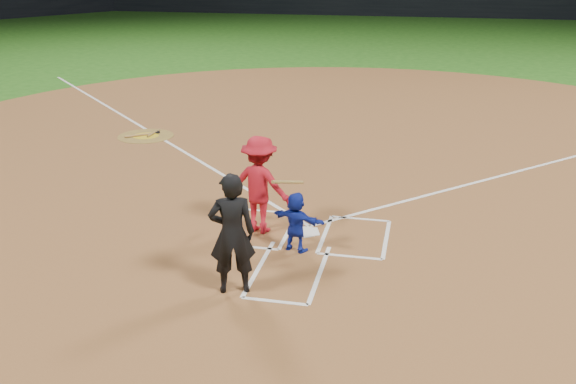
% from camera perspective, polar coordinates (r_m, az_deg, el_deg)
% --- Properties ---
extents(ground, '(120.00, 120.00, 0.00)m').
position_cam_1_polar(ground, '(12.95, 1.68, -3.64)').
color(ground, '#225A16').
rests_on(ground, ground).
extents(home_plate_dirt, '(28.00, 28.00, 0.01)m').
position_cam_1_polar(home_plate_dirt, '(18.52, 5.12, 3.84)').
color(home_plate_dirt, brown).
rests_on(home_plate_dirt, ground).
extents(home_plate, '(0.60, 0.60, 0.02)m').
position_cam_1_polar(home_plate, '(12.94, 1.68, -3.56)').
color(home_plate, white).
rests_on(home_plate, home_plate_dirt).
extents(on_deck_circle, '(1.70, 1.70, 0.01)m').
position_cam_1_polar(on_deck_circle, '(20.21, -12.53, 4.88)').
color(on_deck_circle, brown).
rests_on(on_deck_circle, home_plate_dirt).
extents(on_deck_logo, '(0.80, 0.80, 0.00)m').
position_cam_1_polar(on_deck_logo, '(20.21, -12.53, 4.90)').
color(on_deck_logo, gold).
rests_on(on_deck_logo, on_deck_circle).
extents(on_deck_bat_a, '(0.09, 0.84, 0.06)m').
position_cam_1_polar(on_deck_bat_a, '(20.36, -11.87, 5.15)').
color(on_deck_bat_a, olive).
rests_on(on_deck_bat_a, on_deck_circle).
extents(on_deck_bat_b, '(0.70, 0.58, 0.06)m').
position_cam_1_polar(on_deck_bat_b, '(20.20, -13.17, 4.93)').
color(on_deck_bat_b, olive).
rests_on(on_deck_bat_b, on_deck_circle).
extents(bat_weight_donut, '(0.19, 0.19, 0.05)m').
position_cam_1_polar(bat_weight_donut, '(20.47, -11.57, 5.24)').
color(bat_weight_donut, black).
rests_on(bat_weight_donut, on_deck_circle).
extents(catcher, '(1.13, 0.66, 1.16)m').
position_cam_1_polar(catcher, '(11.95, 0.72, -2.67)').
color(catcher, '#1427A8').
rests_on(catcher, home_plate_dirt).
extents(umpire, '(0.87, 0.71, 2.07)m').
position_cam_1_polar(umpire, '(10.39, -5.00, -3.71)').
color(umpire, black).
rests_on(umpire, home_plate_dirt).
extents(chalk_markings, '(28.35, 17.32, 0.01)m').
position_cam_1_polar(chalk_markings, '(17.84, 4.82, 3.22)').
color(chalk_markings, white).
rests_on(chalk_markings, home_plate_dirt).
extents(batter_at_plate, '(1.55, 1.01, 1.97)m').
position_cam_1_polar(batter_at_plate, '(12.66, -2.52, 0.65)').
color(batter_at_plate, '#B31321').
rests_on(batter_at_plate, home_plate_dirt).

